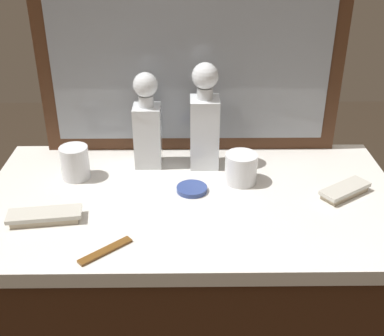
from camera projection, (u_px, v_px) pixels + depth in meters
dresser at (192, 324)px, 1.44m from camera, size 1.05×0.58×0.89m
dresser_mirror at (191, 23)px, 1.30m from camera, size 0.85×0.03×0.74m
crystal_decanter_right at (205, 126)px, 1.32m from camera, size 0.08×0.08×0.29m
crystal_decanter_rear at (147, 129)px, 1.33m from camera, size 0.07×0.07×0.27m
crystal_tumbler_far_right at (75, 164)px, 1.30m from camera, size 0.08×0.08×0.09m
crystal_tumbler_front at (241, 170)px, 1.28m from camera, size 0.08×0.08×0.08m
silver_brush_center at (45, 216)px, 1.13m from camera, size 0.17×0.08×0.02m
silver_brush_front at (345, 191)px, 1.23m from camera, size 0.14×0.12×0.02m
porcelain_dish at (193, 189)px, 1.25m from camera, size 0.08×0.08×0.01m
tortoiseshell_comb at (106, 251)px, 1.03m from camera, size 0.11×0.10×0.01m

